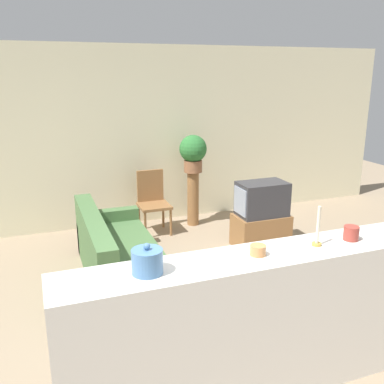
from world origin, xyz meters
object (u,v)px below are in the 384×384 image
at_px(wooden_chair, 153,199).
at_px(potted_plant, 193,152).
at_px(decorative_bowl, 147,261).
at_px(television, 262,199).
at_px(couch, 118,257).

relative_size(wooden_chair, potted_plant, 1.63).
bearing_deg(wooden_chair, decorative_bowl, -105.69).
distance_m(wooden_chair, decorative_bowl, 3.65).
relative_size(television, potted_plant, 1.17).
height_order(television, decorative_bowl, decorative_bowl).
relative_size(television, decorative_bowl, 3.24).
xyz_separation_m(couch, decorative_bowl, (-0.18, -2.09, 0.89)).
distance_m(television, potted_plant, 1.35).
height_order(couch, television, television).
bearing_deg(decorative_bowl, potted_plant, 65.14).
distance_m(couch, television, 2.06).
bearing_deg(potted_plant, couch, -135.42).
relative_size(couch, potted_plant, 3.47).
distance_m(couch, decorative_bowl, 2.28).
height_order(couch, potted_plant, potted_plant).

